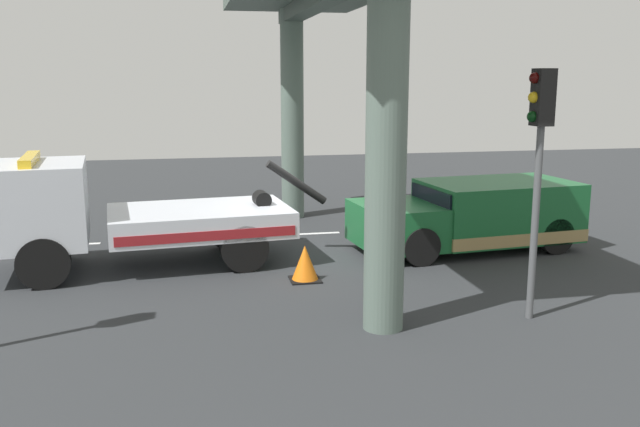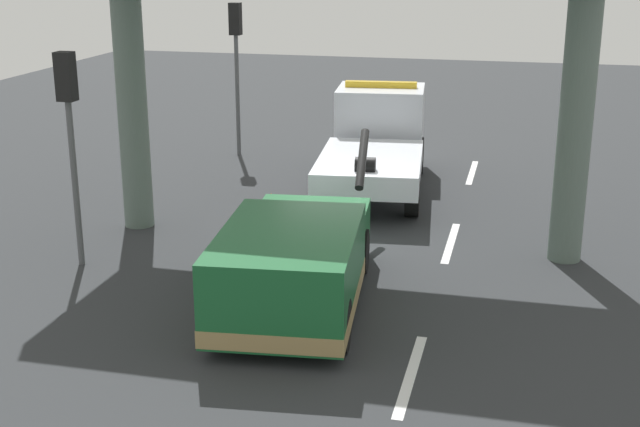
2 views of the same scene
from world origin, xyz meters
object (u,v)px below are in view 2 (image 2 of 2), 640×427
tow_truck_white (376,139)px  traffic_light_near (69,112)px  towed_van_green (294,265)px  traffic_cone_orange (271,209)px  traffic_light_far (236,45)px

tow_truck_white → traffic_light_near: (-7.22, 4.52, 1.81)m
towed_van_green → traffic_light_near: bearing=76.9°
traffic_light_near → traffic_cone_orange: 5.13m
towed_van_green → tow_truck_white: bearing=0.6°
traffic_light_far → traffic_cone_orange: 7.40m
traffic_light_near → towed_van_green: bearing=-103.1°
tow_truck_white → traffic_light_far: traffic_light_far is taller
towed_van_green → traffic_cone_orange: (4.38, 1.74, -0.44)m
tow_truck_white → towed_van_green: tow_truck_white is taller
traffic_light_near → traffic_cone_orange: traffic_light_near is taller
tow_truck_white → traffic_light_far: (2.28, 4.52, 2.00)m
towed_van_green → traffic_cone_orange: bearing=21.7°
tow_truck_white → traffic_cone_orange: tow_truck_white is taller
tow_truck_white → traffic_light_near: traffic_light_near is taller
traffic_light_near → tow_truck_white: bearing=-32.1°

